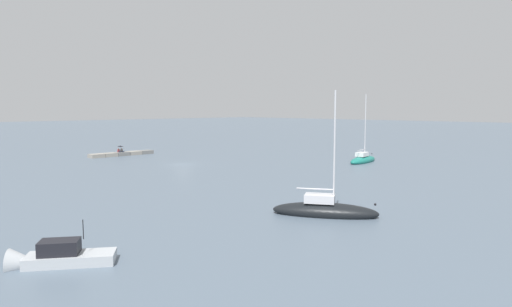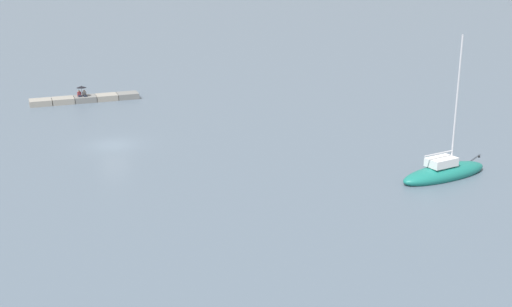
% 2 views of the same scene
% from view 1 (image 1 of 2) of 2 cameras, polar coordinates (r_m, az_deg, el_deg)
% --- Properties ---
extents(ground_plane, '(500.00, 500.00, 0.00)m').
position_cam_1_polar(ground_plane, '(70.97, -9.20, -1.38)').
color(ground_plane, slate).
extents(seawall_pier, '(12.16, 1.99, 0.66)m').
position_cam_1_polar(seawall_pier, '(86.65, -16.42, -0.04)').
color(seawall_pier, slate).
rests_on(seawall_pier, ground_plane).
extents(person_seated_grey_left, '(0.47, 0.65, 0.73)m').
position_cam_1_polar(person_seated_grey_left, '(86.48, -16.41, 0.34)').
color(person_seated_grey_left, '#1E2333').
rests_on(person_seated_grey_left, seawall_pier).
extents(person_seated_maroon_right, '(0.47, 0.65, 0.73)m').
position_cam_1_polar(person_seated_maroon_right, '(86.33, -16.78, 0.32)').
color(person_seated_maroon_right, '#1E2333').
rests_on(person_seated_maroon_right, seawall_pier).
extents(umbrella_open_black, '(1.11, 1.11, 1.25)m').
position_cam_1_polar(umbrella_open_black, '(86.32, -16.61, 0.88)').
color(umbrella_open_black, black).
rests_on(umbrella_open_black, seawall_pier).
extents(sailboat_black_near, '(6.58, 8.60, 10.54)m').
position_cam_1_polar(sailboat_black_near, '(37.66, 8.57, -7.05)').
color(sailboat_black_near, black).
rests_on(sailboat_black_near, ground_plane).
extents(sailboat_teal_far, '(8.44, 3.61, 11.32)m').
position_cam_1_polar(sailboat_teal_far, '(74.96, 13.22, -0.77)').
color(sailboat_teal_far, '#197266').
rests_on(sailboat_teal_far, ground_plane).
extents(motorboat_grey_mid, '(5.59, 4.65, 3.16)m').
position_cam_1_polar(motorboat_grey_mid, '(28.32, -24.03, -11.98)').
color(motorboat_grey_mid, '#ADB2B7').
rests_on(motorboat_grey_mid, ground_plane).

